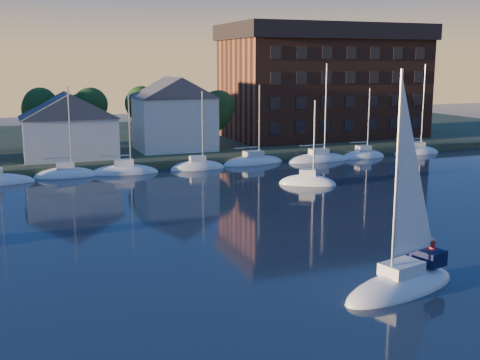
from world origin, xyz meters
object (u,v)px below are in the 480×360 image
clubhouse_centre (69,124)px  condo_block (324,81)px  drifting_sailboat_right (307,184)px  clubhouse_east (174,113)px  hero_sailboat (403,280)px

clubhouse_centre → condo_block: size_ratio=0.37×
clubhouse_centre → drifting_sailboat_right: 31.12m
condo_block → clubhouse_centre: bearing=-168.8°
clubhouse_centre → clubhouse_east: (14.00, 2.00, 0.87)m
clubhouse_centre → condo_block: condo_block is taller
clubhouse_east → drifting_sailboat_right: bearing=-71.1°
condo_block → drifting_sailboat_right: (-17.98, -29.35, -9.69)m
condo_block → drifting_sailboat_right: size_ratio=3.12×
clubhouse_centre → condo_block: bearing=11.2°
drifting_sailboat_right → hero_sailboat: bearing=-75.8°
hero_sailboat → drifting_sailboat_right: (8.86, 28.51, -0.47)m
condo_block → hero_sailboat: condo_block is taller
condo_block → clubhouse_east: bearing=-167.1°
clubhouse_centre → drifting_sailboat_right: clubhouse_centre is taller
hero_sailboat → drifting_sailboat_right: hero_sailboat is taller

